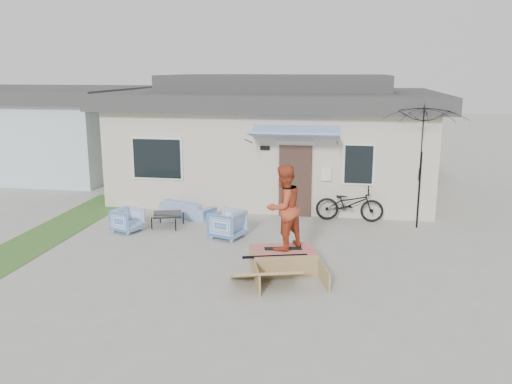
% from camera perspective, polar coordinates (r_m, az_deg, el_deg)
% --- Properties ---
extents(ground, '(90.00, 90.00, 0.00)m').
position_cam_1_polar(ground, '(11.87, -2.94, -8.00)').
color(ground, '#9D9D93').
rests_on(ground, ground).
extents(grass_strip, '(1.40, 8.00, 0.01)m').
position_cam_1_polar(grass_strip, '(15.52, -20.34, -3.73)').
color(grass_strip, '#376429').
rests_on(grass_strip, ground).
extents(house, '(10.80, 8.49, 4.10)m').
position_cam_1_polar(house, '(19.10, 2.30, 6.02)').
color(house, beige).
rests_on(house, ground).
extents(neighbor_house, '(8.60, 7.60, 3.50)m').
position_cam_1_polar(neighbor_house, '(24.65, -22.16, 6.28)').
color(neighbor_house, silver).
rests_on(neighbor_house, ground).
extents(loveseat, '(1.76, 1.14, 0.67)m').
position_cam_1_polar(loveseat, '(15.86, -7.31, -1.42)').
color(loveseat, '#2E60B2').
rests_on(loveseat, ground).
extents(armchair_left, '(0.82, 0.85, 0.69)m').
position_cam_1_polar(armchair_left, '(14.67, -13.51, -2.82)').
color(armchair_left, '#2E60B2').
rests_on(armchair_left, ground).
extents(armchair_right, '(0.93, 0.96, 0.79)m').
position_cam_1_polar(armchair_right, '(13.77, -3.07, -3.29)').
color(armchair_right, '#2E60B2').
rests_on(armchair_right, ground).
extents(coffee_table, '(0.95, 0.95, 0.37)m').
position_cam_1_polar(coffee_table, '(14.94, -9.38, -2.97)').
color(coffee_table, black).
rests_on(coffee_table, ground).
extents(bicycle, '(1.92, 0.68, 1.22)m').
position_cam_1_polar(bicycle, '(15.44, 9.93, -0.84)').
color(bicycle, black).
rests_on(bicycle, ground).
extents(patio_umbrella, '(2.36, 2.20, 2.20)m').
position_cam_1_polar(patio_umbrella, '(14.98, 17.13, 2.79)').
color(patio_umbrella, black).
rests_on(patio_umbrella, ground).
extents(skate_ramp, '(1.81, 2.12, 0.45)m').
position_cam_1_polar(skate_ramp, '(11.66, 2.93, -7.21)').
color(skate_ramp, '#987C4E').
rests_on(skate_ramp, ground).
extents(skateboard, '(0.83, 0.37, 0.05)m').
position_cam_1_polar(skateboard, '(11.61, 2.90, -5.97)').
color(skateboard, black).
rests_on(skateboard, skate_ramp).
extents(skater, '(1.09, 1.13, 1.82)m').
position_cam_1_polar(skater, '(11.35, 2.96, -1.50)').
color(skater, '#B34426').
rests_on(skater, skateboard).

